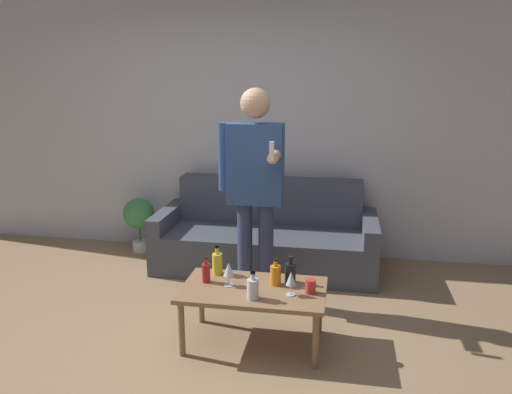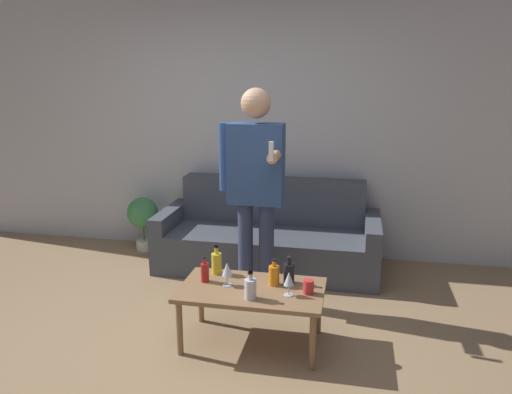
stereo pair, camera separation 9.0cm
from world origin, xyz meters
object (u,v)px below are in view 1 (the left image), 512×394
object	(u,v)px
couch	(267,237)
coffee_table	(253,294)
bottle_orange	(290,272)
person_standing_front	(255,180)

from	to	relation	value
couch	coffee_table	bearing A→B (deg)	-84.69
bottle_orange	person_standing_front	world-z (taller)	person_standing_front
coffee_table	bottle_orange	bearing A→B (deg)	29.31
couch	person_standing_front	size ratio (longest dim) A/B	1.20
couch	person_standing_front	bearing A→B (deg)	-88.22
bottle_orange	person_standing_front	size ratio (longest dim) A/B	0.11
coffee_table	person_standing_front	distance (m)	0.95
couch	person_standing_front	xyz separation A→B (m)	(0.02, -0.80, 0.75)
person_standing_front	coffee_table	bearing A→B (deg)	-80.51
couch	bottle_orange	bearing A→B (deg)	-74.16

